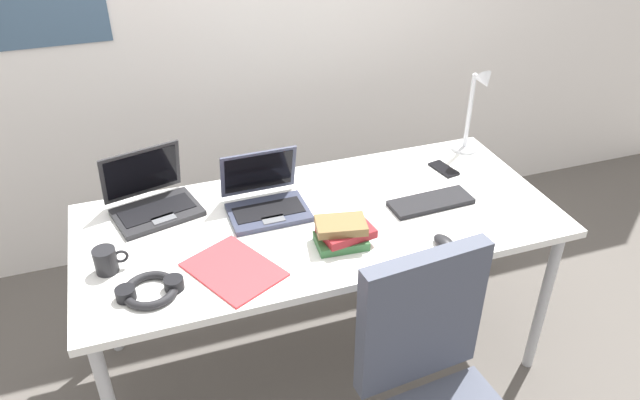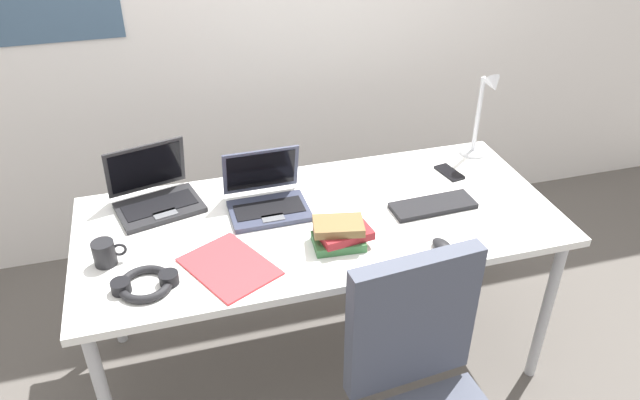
% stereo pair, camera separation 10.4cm
% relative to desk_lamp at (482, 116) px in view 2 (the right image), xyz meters
% --- Properties ---
extents(ground_plane, '(12.00, 12.00, 0.00)m').
position_rel_desk_lamp_xyz_m(ground_plane, '(-0.80, -0.28, -0.94)').
color(ground_plane, '#56514C').
extents(desk, '(1.80, 0.80, 0.74)m').
position_rel_desk_lamp_xyz_m(desk, '(-0.80, -0.28, -0.25)').
color(desk, white).
rests_on(desk, ground_plane).
extents(desk_lamp, '(0.12, 0.18, 0.40)m').
position_rel_desk_lamp_xyz_m(desk_lamp, '(0.00, 0.00, 0.00)').
color(desk_lamp, silver).
rests_on(desk_lamp, desk).
extents(laptop_back_right, '(0.30, 0.26, 0.22)m').
position_rel_desk_lamp_xyz_m(laptop_back_right, '(-0.98, -0.15, -0.15)').
color(laptop_back_right, '#33384C').
rests_on(laptop_back_right, desk).
extents(laptop_back_left, '(0.36, 0.33, 0.23)m').
position_rel_desk_lamp_xyz_m(laptop_back_left, '(-1.39, -0.02, -0.15)').
color(laptop_back_left, '#232326').
rests_on(laptop_back_left, desk).
extents(external_keyboard, '(0.33, 0.13, 0.02)m').
position_rel_desk_lamp_xyz_m(external_keyboard, '(-0.36, -0.33, -0.19)').
color(external_keyboard, black).
rests_on(external_keyboard, desk).
extents(computer_mouse, '(0.07, 0.10, 0.03)m').
position_rel_desk_lamp_xyz_m(computer_mouse, '(-0.44, -0.58, -0.18)').
color(computer_mouse, black).
rests_on(computer_mouse, desk).
extents(cell_phone, '(0.09, 0.15, 0.01)m').
position_rel_desk_lamp_xyz_m(cell_phone, '(-0.18, -0.11, -0.19)').
color(cell_phone, black).
rests_on(cell_phone, desk).
extents(headphones, '(0.21, 0.18, 0.04)m').
position_rel_desk_lamp_xyz_m(headphones, '(-1.45, -0.50, -0.18)').
color(headphones, black).
rests_on(headphones, desk).
extents(book_stack, '(0.22, 0.16, 0.09)m').
position_rel_desk_lamp_xyz_m(book_stack, '(-0.78, -0.45, -0.15)').
color(book_stack, '#336638').
rests_on(book_stack, desk).
extents(paper_folder_front_left, '(0.34, 0.38, 0.01)m').
position_rel_desk_lamp_xyz_m(paper_folder_front_left, '(-1.17, -0.48, -0.19)').
color(paper_folder_front_left, red).
rests_on(paper_folder_front_left, desk).
extents(coffee_mug, '(0.11, 0.08, 0.09)m').
position_rel_desk_lamp_xyz_m(coffee_mug, '(-1.57, -0.34, -0.15)').
color(coffee_mug, black).
rests_on(coffee_mug, desk).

